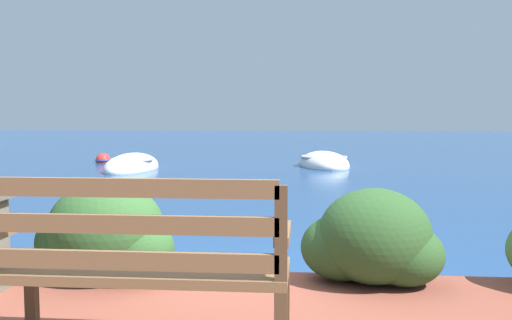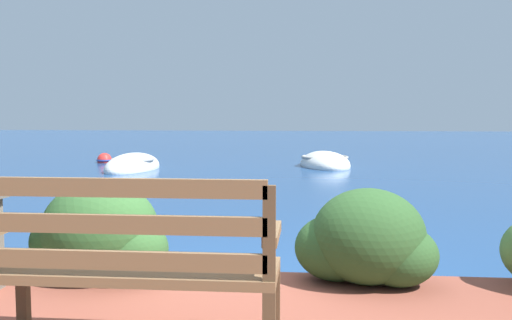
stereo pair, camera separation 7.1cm
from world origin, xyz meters
name	(u,v)px [view 1 (the left image)]	position (x,y,z in m)	size (l,w,h in m)	color
ground_plane	(225,298)	(0.00, 0.00, 0.00)	(80.00, 80.00, 0.00)	navy
park_bench	(141,261)	(-0.21, -1.57, 0.70)	(1.50, 0.48, 0.93)	brown
hedge_clump_left	(105,236)	(-0.86, -0.28, 0.54)	(1.08, 0.78, 0.73)	#2D5628
hedge_clump_centre	(372,242)	(1.11, -0.23, 0.52)	(1.02, 0.73, 0.69)	#284C23
rowboat_nearest	(132,167)	(-3.73, 9.61, 0.07)	(1.36, 2.45, 0.75)	silver
rowboat_mid	(324,164)	(1.12, 10.99, 0.06)	(1.72, 2.58, 0.72)	silver
mooring_buoy	(103,160)	(-5.18, 11.57, 0.07)	(0.46, 0.46, 0.42)	red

